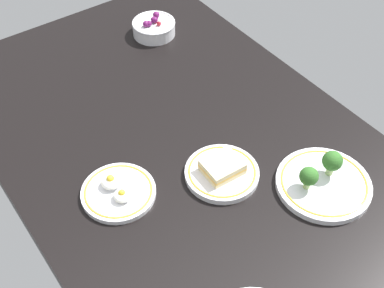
{
  "coord_description": "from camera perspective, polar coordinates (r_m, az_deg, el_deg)",
  "views": [
    {
      "loc": [
        -73.64,
        52.91,
        100.88
      ],
      "look_at": [
        0.0,
        0.0,
        6.0
      ],
      "focal_mm": 48.83,
      "sensor_mm": 36.0,
      "label": 1
    }
  ],
  "objects": [
    {
      "name": "dining_table",
      "position": [
        1.34,
        -0.0,
        -1.18
      ],
      "size": [
        148.78,
        87.47,
        4.0
      ],
      "primitive_type": "cube",
      "color": "black",
      "rests_on": "ground"
    },
    {
      "name": "plate_sandwich",
      "position": [
        1.26,
        3.29,
        -3.01
      ],
      "size": [
        18.07,
        18.07,
        4.79
      ],
      "color": "silver",
      "rests_on": "dining_table"
    },
    {
      "name": "plate_broccoli",
      "position": [
        1.27,
        14.14,
        -3.96
      ],
      "size": [
        22.64,
        22.64,
        8.54
      ],
      "color": "silver",
      "rests_on": "dining_table"
    },
    {
      "name": "bowl_berries",
      "position": [
        1.71,
        -4.19,
        12.6
      ],
      "size": [
        13.73,
        13.73,
        6.33
      ],
      "color": "silver",
      "rests_on": "dining_table"
    },
    {
      "name": "plate_eggs",
      "position": [
        1.24,
        -8.09,
        -5.14
      ],
      "size": [
        17.62,
        17.62,
        4.67
      ],
      "color": "silver",
      "rests_on": "dining_table"
    }
  ]
}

